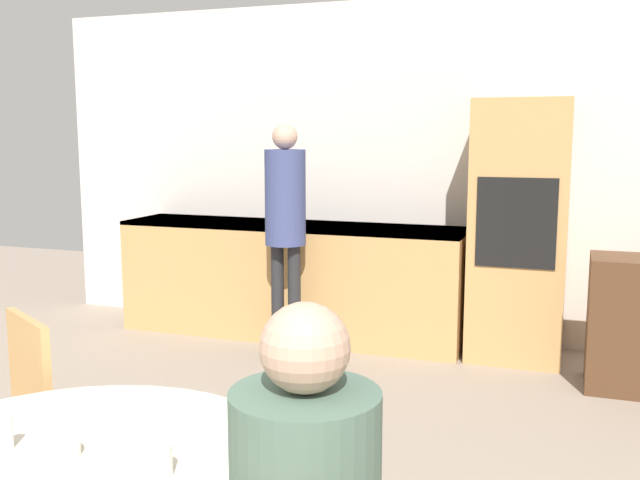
{
  "coord_description": "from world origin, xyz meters",
  "views": [
    {
      "loc": [
        1.05,
        0.05,
        1.58
      ],
      "look_at": [
        -0.04,
        3.11,
        1.1
      ],
      "focal_mm": 40.0,
      "sensor_mm": 36.0,
      "label": 1
    }
  ],
  "objects_px": {
    "cup": "(157,460)",
    "bowl_near": "(53,450)",
    "chair_far_left": "(6,433)",
    "oven_unit": "(519,231)",
    "person_standing": "(285,212)"
  },
  "relations": [
    {
      "from": "chair_far_left",
      "to": "cup",
      "type": "bearing_deg",
      "value": 3.36
    },
    {
      "from": "bowl_near",
      "to": "oven_unit",
      "type": "bearing_deg",
      "value": 76.2
    },
    {
      "from": "cup",
      "to": "bowl_near",
      "type": "bearing_deg",
      "value": 179.23
    },
    {
      "from": "chair_far_left",
      "to": "person_standing",
      "type": "xyz_separation_m",
      "value": [
        -0.04,
        2.73,
        0.51
      ]
    },
    {
      "from": "cup",
      "to": "oven_unit",
      "type": "bearing_deg",
      "value": 80.92
    },
    {
      "from": "chair_far_left",
      "to": "cup",
      "type": "height_order",
      "value": "chair_far_left"
    },
    {
      "from": "bowl_near",
      "to": "cup",
      "type": "bearing_deg",
      "value": -0.77
    },
    {
      "from": "person_standing",
      "to": "cup",
      "type": "xyz_separation_m",
      "value": [
        0.97,
        -3.21,
        -0.25
      ]
    },
    {
      "from": "cup",
      "to": "bowl_near",
      "type": "relative_size",
      "value": 0.61
    },
    {
      "from": "cup",
      "to": "bowl_near",
      "type": "xyz_separation_m",
      "value": [
        -0.32,
        0.0,
        -0.02
      ]
    },
    {
      "from": "person_standing",
      "to": "bowl_near",
      "type": "relative_size",
      "value": 12.01
    },
    {
      "from": "bowl_near",
      "to": "chair_far_left",
      "type": "bearing_deg",
      "value": 142.41
    },
    {
      "from": "oven_unit",
      "to": "person_standing",
      "type": "bearing_deg",
      "value": -162.61
    },
    {
      "from": "oven_unit",
      "to": "chair_far_left",
      "type": "xyz_separation_m",
      "value": [
        -1.53,
        -3.22,
        -0.38
      ]
    },
    {
      "from": "oven_unit",
      "to": "person_standing",
      "type": "height_order",
      "value": "oven_unit"
    }
  ]
}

